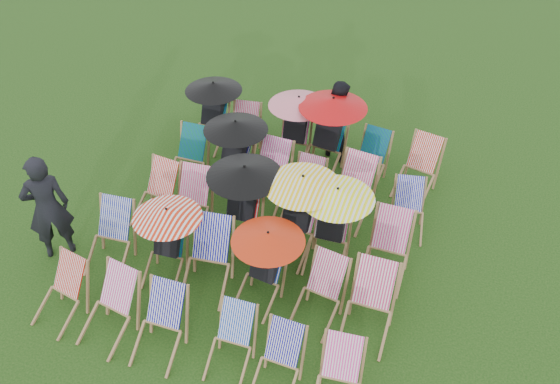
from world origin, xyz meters
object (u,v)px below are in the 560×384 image
(deckchair_5, at_px, (338,381))
(person_rear, at_px, (337,119))
(deckchair_0, at_px, (59,293))
(deckchair_29, at_px, (418,168))
(person_left, at_px, (47,207))

(deckchair_5, xyz_separation_m, person_rear, (-1.58, 5.14, 0.35))
(deckchair_0, xyz_separation_m, deckchair_29, (4.13, 4.63, 0.03))
(deckchair_5, xyz_separation_m, person_left, (-4.91, 1.00, 0.49))
(deckchair_0, distance_m, person_left, 1.43)
(deckchair_0, bearing_deg, deckchair_29, 58.62)
(deckchair_5, bearing_deg, person_rear, 101.19)
(deckchair_5, distance_m, person_rear, 5.39)
(person_rear, bearing_deg, person_left, 71.88)
(deckchair_0, xyz_separation_m, person_left, (-0.85, 1.04, 0.49))
(deckchair_5, distance_m, person_left, 5.03)
(deckchair_29, height_order, person_left, person_left)
(deckchair_5, relative_size, deckchair_29, 0.89)
(deckchair_0, bearing_deg, person_rear, 74.83)
(deckchair_29, relative_size, person_left, 0.53)
(deckchair_0, relative_size, deckchair_29, 0.93)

